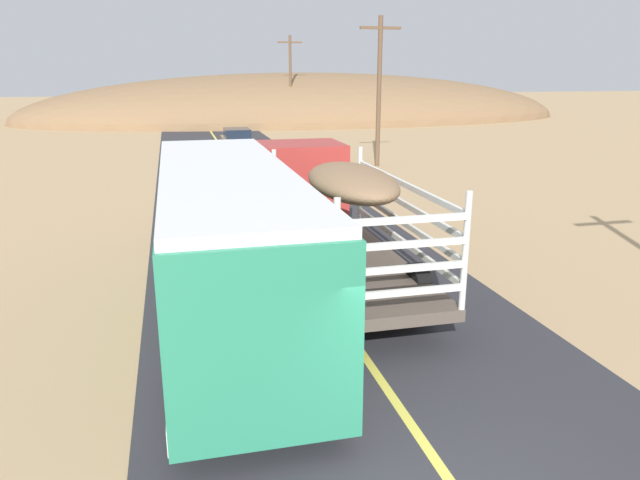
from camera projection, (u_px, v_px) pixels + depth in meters
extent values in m
cube|color=#B2332D|center=(301.00, 179.00, 18.39)|extent=(2.50, 2.20, 2.20)
cube|color=#192333|center=(301.00, 164.00, 18.27)|extent=(2.53, 1.54, 0.70)
cube|color=brown|center=(350.00, 267.00, 13.65)|extent=(2.50, 6.40, 0.24)
cylinder|color=silver|center=(275.00, 191.00, 15.98)|extent=(0.12, 0.12, 2.20)
cylinder|color=silver|center=(360.00, 187.00, 16.52)|extent=(0.12, 0.12, 2.20)
cylinder|color=silver|center=(337.00, 261.00, 10.11)|extent=(0.12, 0.12, 2.20)
cylinder|color=silver|center=(465.00, 252.00, 10.66)|extent=(0.12, 0.12, 2.20)
cube|color=silver|center=(298.00, 247.00, 13.22)|extent=(0.08, 6.30, 0.12)
cube|color=silver|center=(401.00, 240.00, 13.77)|extent=(0.08, 6.30, 0.12)
cube|color=silver|center=(402.00, 292.00, 10.55)|extent=(2.40, 0.08, 0.12)
cube|color=silver|center=(298.00, 228.00, 13.10)|extent=(0.08, 6.30, 0.12)
cube|color=silver|center=(402.00, 222.00, 13.65)|extent=(0.08, 6.30, 0.12)
cube|color=silver|center=(403.00, 269.00, 10.43)|extent=(2.40, 0.08, 0.12)
cube|color=silver|center=(298.00, 208.00, 12.98)|extent=(0.08, 6.30, 0.12)
cube|color=silver|center=(402.00, 203.00, 13.53)|extent=(0.08, 6.30, 0.12)
cube|color=silver|center=(404.00, 245.00, 10.31)|extent=(2.40, 0.08, 0.12)
cube|color=silver|center=(298.00, 188.00, 12.86)|extent=(0.08, 6.30, 0.12)
cube|color=silver|center=(403.00, 184.00, 13.41)|extent=(0.08, 6.30, 0.12)
cube|color=silver|center=(405.00, 220.00, 10.18)|extent=(2.40, 0.08, 0.12)
ellipsoid|color=#8C6B4C|center=(352.00, 182.00, 13.11)|extent=(1.75, 3.84, 0.70)
cylinder|color=black|center=(267.00, 220.00, 18.49)|extent=(0.32, 1.10, 1.10)
cylinder|color=black|center=(335.00, 216.00, 18.99)|extent=(0.32, 1.10, 1.10)
cylinder|color=black|center=(317.00, 297.00, 12.25)|extent=(0.32, 1.10, 1.10)
cylinder|color=black|center=(416.00, 288.00, 12.75)|extent=(0.32, 1.10, 1.10)
cube|color=#2D8C66|center=(228.00, 243.00, 11.97)|extent=(2.50, 10.00, 2.70)
cube|color=white|center=(225.00, 172.00, 11.58)|extent=(2.45, 9.80, 0.16)
cube|color=#192333|center=(227.00, 220.00, 11.84)|extent=(2.54, 9.20, 0.80)
cube|color=silver|center=(230.00, 297.00, 12.29)|extent=(2.53, 9.80, 0.36)
cylinder|color=black|center=(174.00, 256.00, 15.08)|extent=(0.30, 1.00, 1.00)
cylinder|color=black|center=(261.00, 250.00, 15.59)|extent=(0.30, 1.00, 1.00)
cylinder|color=black|center=(178.00, 383.00, 9.01)|extent=(0.30, 1.00, 1.00)
cylinder|color=black|center=(320.00, 366.00, 9.52)|extent=(0.30, 1.00, 1.00)
cube|color=#8C7259|center=(238.00, 144.00, 37.52)|extent=(1.80, 4.40, 0.70)
cube|color=#192333|center=(237.00, 133.00, 37.44)|extent=(1.53, 2.20, 0.60)
cylinder|color=black|center=(223.00, 145.00, 38.62)|extent=(0.22, 0.66, 0.66)
cylinder|color=black|center=(248.00, 144.00, 38.99)|extent=(0.22, 0.66, 0.66)
cylinder|color=black|center=(227.00, 150.00, 36.16)|extent=(0.22, 0.66, 0.66)
cylinder|color=black|center=(253.00, 149.00, 36.52)|extent=(0.22, 0.66, 0.66)
cylinder|color=brown|center=(379.00, 93.00, 31.40)|extent=(0.24, 0.24, 7.69)
cube|color=brown|center=(381.00, 28.00, 30.51)|extent=(2.20, 0.14, 0.14)
cylinder|color=brown|center=(290.00, 81.00, 54.02)|extent=(0.24, 0.24, 7.95)
cube|color=brown|center=(290.00, 42.00, 53.09)|extent=(2.20, 0.14, 0.14)
ellipsoid|color=olive|center=(302.00, 119.00, 62.90)|extent=(57.11, 23.89, 9.44)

